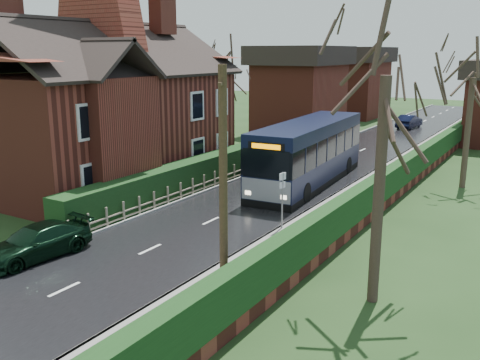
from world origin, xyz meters
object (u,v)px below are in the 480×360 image
Objects in this scene: bus_stop_sign at (282,193)px; car_silver at (265,159)px; telegraph_pole at (223,190)px; car_green at (36,242)px; brick_house at (105,104)px; bus at (308,154)px.

car_silver is at bearing 132.24° from bus_stop_sign.
car_silver is 0.65× the size of telegraph_pole.
car_silver is 11.33m from bus_stop_sign.
car_green is at bearing -120.52° from bus_stop_sign.
bus is (9.54, 5.53, -2.67)m from brick_house.
bus is at bearing 117.08° from bus_stop_sign.
telegraph_pole reaches higher than bus_stop_sign.
car_silver is at bearing 95.51° from car_green.
bus_stop_sign reaches higher than car_green.
car_silver is 16.67m from car_green.
brick_house is 3.29× the size of car_silver.
bus_stop_sign is at bearing 81.09° from telegraph_pole.
telegraph_pole reaches higher than bus.
car_silver is (5.93, 7.22, -3.62)m from brick_house.
telegraph_pole is (7.70, 0.31, 2.87)m from car_green.
bus is 15.47m from car_green.
bus_stop_sign is (11.93, -2.35, -2.75)m from brick_house.
car_silver is at bearing 92.75° from telegraph_pole.
brick_house is at bearing 127.56° from car_green.
bus is 4.65× the size of bus_stop_sign.
bus is 8.24m from bus_stop_sign.
bus is 4.09m from car_silver.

